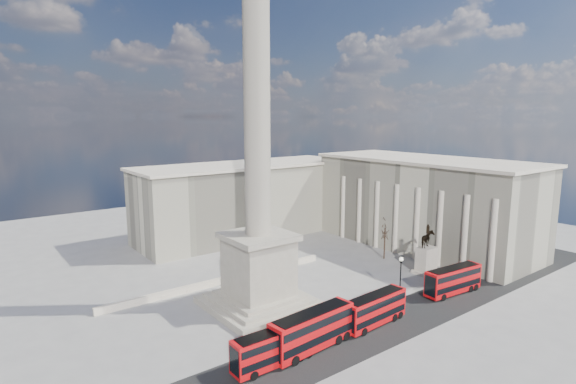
# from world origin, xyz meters

# --- Properties ---
(ground) EXTENTS (180.00, 180.00, 0.00)m
(ground) POSITION_xyz_m (0.00, 0.00, 0.00)
(ground) COLOR gray
(ground) RESTS_ON ground
(asphalt_road) EXTENTS (120.00, 9.00, 0.01)m
(asphalt_road) POSITION_xyz_m (5.00, -10.00, 0.00)
(asphalt_road) COLOR black
(asphalt_road) RESTS_ON ground
(nelsons_column) EXTENTS (14.00, 14.00, 49.85)m
(nelsons_column) POSITION_xyz_m (0.00, 5.00, 12.92)
(nelsons_column) COLOR #A89F8C
(nelsons_column) RESTS_ON ground
(balustrade_wall) EXTENTS (40.00, 0.60, 1.10)m
(balustrade_wall) POSITION_xyz_m (0.00, 16.00, 0.55)
(balustrade_wall) COLOR beige
(balustrade_wall) RESTS_ON ground
(building_east) EXTENTS (19.00, 46.00, 18.60)m
(building_east) POSITION_xyz_m (45.00, 10.00, 9.32)
(building_east) COLOR beige
(building_east) RESTS_ON ground
(building_northeast) EXTENTS (51.00, 17.00, 16.60)m
(building_northeast) POSITION_xyz_m (20.00, 40.00, 8.32)
(building_northeast) COLOR beige
(building_northeast) RESTS_ON ground
(red_bus_a) EXTENTS (10.03, 2.51, 4.06)m
(red_bus_a) POSITION_xyz_m (-7.33, -9.14, 2.13)
(red_bus_a) COLOR red
(red_bus_a) RESTS_ON ground
(red_bus_b) EXTENTS (11.73, 3.50, 4.69)m
(red_bus_b) POSITION_xyz_m (-1.80, -9.06, 2.46)
(red_bus_b) COLOR red
(red_bus_b) RESTS_ON ground
(red_bus_c) EXTENTS (10.34, 2.93, 4.15)m
(red_bus_c) POSITION_xyz_m (8.90, -9.13, 2.17)
(red_bus_c) COLOR red
(red_bus_c) RESTS_ON ground
(red_bus_d) EXTENTS (10.59, 3.35, 4.22)m
(red_bus_d) POSITION_xyz_m (26.51, -9.26, 2.22)
(red_bus_d) COLOR red
(red_bus_d) RESTS_ON ground
(victorian_lamp) EXTENTS (0.61, 0.61, 7.06)m
(victorian_lamp) POSITION_xyz_m (16.88, -6.73, 4.16)
(victorian_lamp) COLOR black
(victorian_lamp) RESTS_ON ground
(equestrian_statue) EXTENTS (4.22, 3.16, 8.73)m
(equestrian_statue) POSITION_xyz_m (31.04, -1.03, 3.06)
(equestrian_statue) COLOR beige
(equestrian_statue) RESTS_ON ground
(bare_tree_near) EXTENTS (1.79, 1.79, 7.84)m
(bare_tree_near) POSITION_xyz_m (37.35, -3.33, 6.18)
(bare_tree_near) COLOR #332319
(bare_tree_near) RESTS_ON ground
(bare_tree_mid) EXTENTS (1.69, 1.69, 6.40)m
(bare_tree_mid) POSITION_xyz_m (31.42, 8.74, 5.04)
(bare_tree_mid) COLOR #332319
(bare_tree_mid) RESTS_ON ground
(bare_tree_far) EXTENTS (1.91, 1.91, 7.80)m
(bare_tree_far) POSITION_xyz_m (36.50, 12.80, 6.15)
(bare_tree_far) COLOR #332319
(bare_tree_far) RESTS_ON ground
(pedestrian_walking) EXTENTS (0.76, 0.59, 1.87)m
(pedestrian_walking) POSITION_xyz_m (28.38, -6.32, 0.93)
(pedestrian_walking) COLOR black
(pedestrian_walking) RESTS_ON ground
(pedestrian_standing) EXTENTS (0.97, 0.78, 1.92)m
(pedestrian_standing) POSITION_xyz_m (29.76, -6.20, 0.96)
(pedestrian_standing) COLOR black
(pedestrian_standing) RESTS_ON ground
(pedestrian_crossing) EXTENTS (0.81, 1.11, 1.75)m
(pedestrian_crossing) POSITION_xyz_m (3.62, -4.77, 0.88)
(pedestrian_crossing) COLOR black
(pedestrian_crossing) RESTS_ON ground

